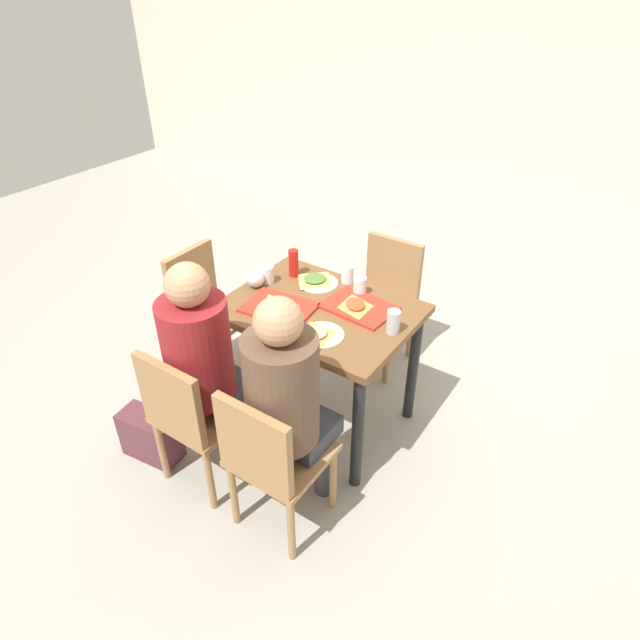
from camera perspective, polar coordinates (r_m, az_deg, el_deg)
The scene contains 25 objects.
ground_plane at distance 3.35m, azimuth 0.00°, elevation -10.12°, with size 10.00×10.00×0.02m, color #9E998E.
back_wall at distance 5.43m, azimuth 21.00°, elevation 22.29°, with size 10.00×0.10×2.80m, color beige.
main_table at distance 2.92m, azimuth 0.00°, elevation -0.76°, with size 0.98×0.73×0.78m.
chair_near_left at distance 2.73m, azimuth -13.46°, elevation -9.40°, with size 0.40×0.40×0.84m.
chair_near_right at distance 2.47m, azimuth -5.26°, elevation -14.07°, with size 0.40×0.40×0.84m.
chair_far_side at distance 3.56m, azimuth 6.83°, elevation 2.77°, with size 0.40×0.40×0.84m.
chair_left_end at distance 3.50m, azimuth -11.94°, elevation 1.65°, with size 0.40×0.40×0.84m.
person_in_red at distance 2.64m, azimuth -12.00°, elevation -3.84°, with size 0.32×0.42×1.25m.
person_in_brown_jacket at distance 2.37m, azimuth -3.43°, elevation -8.04°, with size 0.32×0.42×1.25m.
tray_red_near at distance 2.85m, azimuth -4.32°, elevation 1.33°, with size 0.36×0.26×0.02m, color red.
tray_red_far at distance 2.85m, azimuth 4.11°, elevation 1.36°, with size 0.36×0.26×0.02m, color red.
paper_plate_center at distance 3.06m, azimuth -0.16°, elevation 3.88°, with size 0.22×0.22×0.01m, color white.
paper_plate_near_edge at distance 2.64m, azimuth 0.18°, elevation -1.56°, with size 0.22×0.22×0.01m, color white.
pizza_slice_a at distance 2.81m, azimuth -4.38°, elevation 1.25°, with size 0.28×0.26×0.02m.
pizza_slice_b at distance 2.83m, azimuth 3.72°, elevation 1.56°, with size 0.22×0.23×0.02m.
pizza_slice_c at distance 3.08m, azimuth -0.55°, elevation 4.29°, with size 0.18×0.19×0.02m.
pizza_slice_d at distance 2.63m, azimuth -0.59°, elevation -1.41°, with size 0.24×0.24×0.02m.
plastic_cup_a at distance 3.06m, azimuth 2.91°, elevation 4.83°, with size 0.07×0.07×0.10m, color white.
plastic_cup_b at distance 2.60m, azimuth -3.41°, elevation -1.01°, with size 0.07×0.07×0.10m, color white.
plastic_cup_c at distance 3.07m, azimuth -5.52°, elevation 4.77°, with size 0.07×0.07×0.10m, color white.
plastic_cup_d at distance 2.96m, azimuth 4.19°, elevation 3.59°, with size 0.07×0.07×0.10m, color white.
soda_can at distance 2.66m, azimuth 7.68°, elevation -0.18°, with size 0.07×0.07×0.12m, color #B7BCC6.
condiment_bottle at distance 3.12m, azimuth -2.79°, elevation 5.99°, with size 0.06×0.06×0.16m, color red.
foil_bundle at distance 3.04m, azimuth -6.75°, elevation 4.33°, with size 0.10×0.10×0.10m, color silver.
handbag at distance 3.17m, azimuth -17.32°, elevation -11.49°, with size 0.32×0.16×0.28m, color #592D38.
Camera 1 is at (1.35, -1.98, 2.32)m, focal length 30.56 mm.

